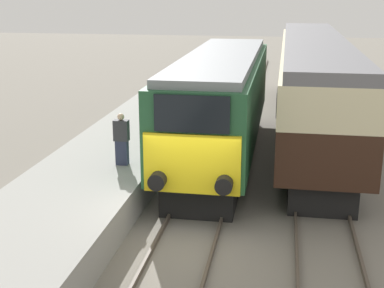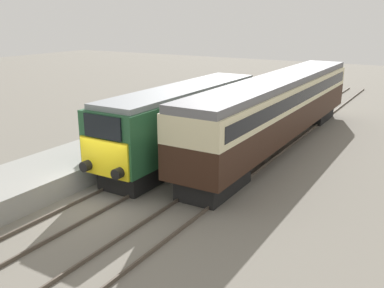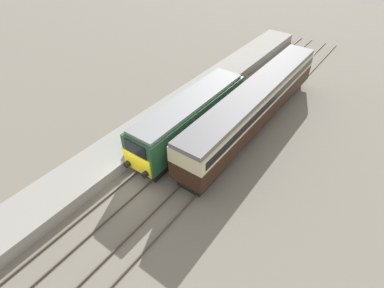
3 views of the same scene
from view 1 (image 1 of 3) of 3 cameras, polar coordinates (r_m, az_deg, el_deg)
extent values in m
plane|color=slate|center=(13.61, -0.45, -10.06)|extent=(120.00, 120.00, 0.00)
cube|color=gray|center=(21.48, -5.32, 1.17)|extent=(3.50, 50.00, 0.95)
cube|color=#4C4238|center=(18.25, 0.13, -2.82)|extent=(0.07, 60.00, 0.14)
cube|color=#4C4238|center=(18.08, 4.62, -3.07)|extent=(0.07, 60.00, 0.14)
cube|color=#4C4238|center=(18.03, 10.86, -3.38)|extent=(0.07, 60.00, 0.14)
cube|color=#4C4238|center=(18.12, 15.40, -3.57)|extent=(0.07, 60.00, 0.14)
cube|color=black|center=(16.26, 1.51, -3.66)|extent=(2.03, 4.00, 1.00)
cube|color=black|center=(23.16, 4.13, 2.38)|extent=(2.03, 4.00, 1.00)
cube|color=#235633|center=(19.25, 3.13, 5.03)|extent=(2.70, 12.26, 2.60)
cube|color=yellow|center=(13.47, -0.03, -2.17)|extent=(2.48, 0.10, 1.56)
cube|color=black|center=(13.11, -0.03, 3.23)|extent=(1.89, 0.10, 0.93)
cube|color=gray|center=(19.03, 3.19, 9.22)|extent=(2.38, 11.77, 0.24)
cylinder|color=black|center=(13.58, -3.73, -3.96)|extent=(0.44, 0.35, 0.44)
cylinder|color=black|center=(13.30, 3.44, -4.40)|extent=(0.44, 0.35, 0.44)
cube|color=black|center=(16.65, 13.45, -3.72)|extent=(1.89, 3.60, 0.95)
cube|color=black|center=(31.71, 11.92, 5.79)|extent=(1.89, 3.60, 0.95)
cube|color=#331E14|center=(23.85, 12.63, 5.42)|extent=(2.70, 19.95, 1.53)
cube|color=beige|center=(23.64, 12.84, 8.67)|extent=(2.71, 19.95, 1.20)
cube|color=black|center=(23.64, 12.84, 8.67)|extent=(2.75, 19.15, 0.66)
cube|color=slate|center=(23.55, 12.96, 10.55)|extent=(2.48, 19.95, 0.36)
cube|color=#2D334C|center=(16.10, -7.46, -0.91)|extent=(0.36, 0.24, 0.75)
cube|color=#333338|center=(15.92, -7.55, 1.45)|extent=(0.44, 0.26, 0.62)
sphere|color=beige|center=(15.82, -7.61, 2.90)|extent=(0.20, 0.20, 0.20)
camera|label=2|loc=(9.34, 99.10, 5.29)|focal=40.00mm
camera|label=3|loc=(14.05, 99.91, 43.95)|focal=28.00mm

